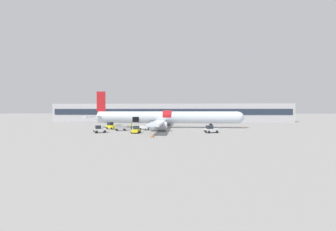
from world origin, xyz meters
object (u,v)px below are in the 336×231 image
Objects in this scene: ground_crew_supervisor at (155,125)px; baggage_cart_queued at (121,128)px; baggage_tug_rear at (100,130)px; baggage_cart_loading at (143,128)px; airplane at (165,118)px; baggage_tug_lead at (211,130)px; baggage_tug_mid at (111,126)px; ground_crew_loader_b at (154,126)px; baggage_tug_spare at (136,130)px; ground_crew_loader_a at (131,126)px; ground_crew_driver at (153,126)px.

baggage_cart_queued is at bearing -148.26° from ground_crew_supervisor.
baggage_cart_loading is at bearing 38.09° from baggage_tug_rear.
baggage_tug_lead is at bearing -49.18° from airplane.
airplane is 14.06× the size of baggage_tug_mid.
baggage_cart_loading is at bearing 161.38° from baggage_tug_lead.
ground_crew_supervisor is (0.14, 1.90, -0.05)m from ground_crew_loader_b.
baggage_tug_mid is at bearing -159.66° from airplane.
baggage_cart_queued is (-9.58, -8.60, -2.17)m from airplane.
baggage_tug_spare is 6.80m from baggage_cart_queued.
ground_crew_loader_b is (-12.87, 6.15, 0.30)m from baggage_tug_lead.
baggage_cart_loading is at bearing 87.23° from baggage_tug_spare.
baggage_tug_spare is at bearing -69.89° from ground_crew_loader_a.
baggage_tug_rear is (0.43, -8.44, -0.07)m from baggage_tug_mid.
baggage_tug_lead is at bearing -9.95° from baggage_cart_queued.
ground_crew_loader_a is at bearing -170.68° from ground_crew_driver.
airplane is at bearing 56.02° from baggage_cart_loading.
baggage_tug_rear is 1.64× the size of ground_crew_supervisor.
baggage_cart_loading is 2.31× the size of ground_crew_driver.
baggage_tug_rear is at bearing -133.84° from airplane.
baggage_tug_rear reaches higher than baggage_cart_queued.
baggage_tug_spare is at bearing -106.15° from ground_crew_supervisor.
baggage_tug_lead is 20.36m from baggage_cart_queued.
ground_crew_driver is at bearing -118.43° from airplane.
baggage_cart_loading is 5.12m from baggage_cart_queued.
ground_crew_loader_a is at bearing 161.23° from baggage_cart_loading.
baggage_tug_lead is 23.32m from baggage_tug_rear.
airplane is 23.60× the size of ground_crew_supervisor.
ground_crew_loader_a is (1.70, 2.67, 0.36)m from baggage_cart_queued.
ground_crew_loader_a is 5.91m from ground_crew_supervisor.
airplane is at bearing 20.34° from baggage_tug_mid.
baggage_tug_lead is at bearing -32.28° from ground_crew_supervisor.
baggage_tug_rear is at bearing -141.91° from baggage_cart_loading.
ground_crew_loader_b is (5.48, -0.04, 0.08)m from ground_crew_loader_a.
baggage_cart_loading is (-4.72, -7.00, -2.14)m from airplane.
airplane is at bearing 60.95° from ground_crew_supervisor.
ground_crew_loader_a is at bearing 56.32° from baggage_tug_rear.
ground_crew_loader_b is 1.05× the size of ground_crew_supervisor.
baggage_tug_lead reaches higher than baggage_tug_spare.
ground_crew_supervisor is at bearing 41.30° from baggage_tug_rear.
baggage_tug_spare is (8.21, -8.76, -0.11)m from baggage_tug_mid.
baggage_cart_queued is at bearing -45.12° from baggage_tug_mid.
baggage_cart_loading is 2.18× the size of ground_crew_loader_b.
airplane reaches higher than baggage_cart_loading.
baggage_cart_queued is at bearing -159.88° from ground_crew_loader_b.
ground_crew_loader_a is (-7.88, -5.93, -1.81)m from airplane.
baggage_tug_rear is 5.75m from baggage_cart_queued.
ground_crew_driver is at bearing 39.38° from baggage_tug_rear.
baggage_tug_mid is 5.21m from baggage_cart_queued.
ground_crew_driver is (-0.35, 0.88, -0.05)m from ground_crew_loader_b.
ground_crew_loader_a reaches higher than baggage_tug_spare.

